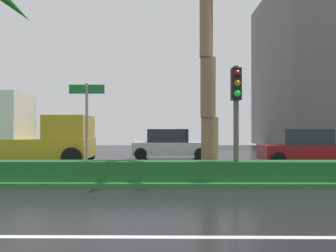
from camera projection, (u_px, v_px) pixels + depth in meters
ground_plane at (105, 175)px, 12.04m from camera, size 90.00×42.00×0.10m
near_lane_divider_stripe at (15, 237)px, 5.04m from camera, size 81.00×0.14×0.01m
median_strip at (100, 176)px, 11.04m from camera, size 85.50×4.00×0.15m
median_hedge at (89, 171)px, 9.65m from camera, size 76.50×0.70×0.60m
traffic_signal_median_right at (236, 102)px, 9.40m from camera, size 0.28×0.43×3.48m
street_name_sign at (87, 118)px, 9.70m from camera, size 1.10×0.08×3.00m
box_truck_lead at (22, 133)px, 15.02m from camera, size 6.40×2.64×3.46m
car_in_traffic_leading at (170, 144)px, 18.16m from camera, size 4.30×2.02×1.72m
car_in_traffic_second at (305, 148)px, 15.09m from camera, size 4.30×2.02×1.72m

